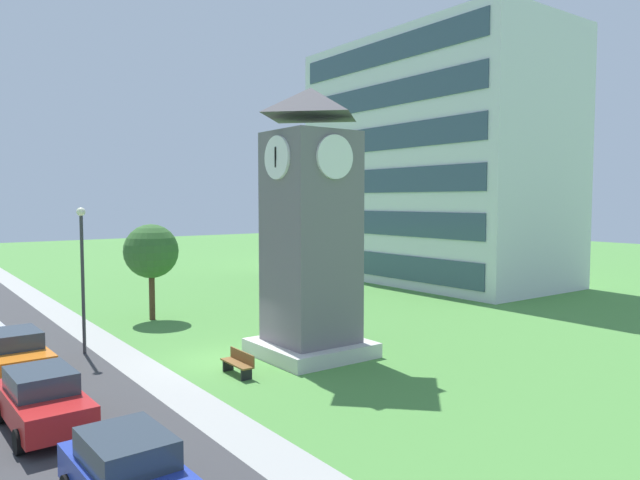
% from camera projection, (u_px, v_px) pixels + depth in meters
% --- Properties ---
extents(ground_plane, '(160.00, 160.00, 0.00)m').
position_uv_depth(ground_plane, '(218.00, 361.00, 23.71)').
color(ground_plane, '#4C893D').
extents(street_asphalt, '(120.00, 7.20, 0.01)m').
position_uv_depth(street_asphalt, '(20.00, 396.00, 19.44)').
color(street_asphalt, '#38383A').
rests_on(street_asphalt, ground).
extents(kerb_strip, '(120.00, 1.60, 0.01)m').
position_uv_depth(kerb_strip, '(150.00, 373.00, 22.04)').
color(kerb_strip, '#9E9E99').
rests_on(kerb_strip, ground).
extents(office_building, '(20.74, 11.11, 19.20)m').
position_uv_depth(office_building, '(434.00, 162.00, 47.53)').
color(office_building, silver).
rests_on(office_building, ground).
extents(clock_tower, '(4.26, 4.26, 11.12)m').
position_uv_depth(clock_tower, '(311.00, 237.00, 24.37)').
color(clock_tower, slate).
rests_on(clock_tower, ground).
extents(park_bench, '(1.80, 0.50, 0.88)m').
position_uv_depth(park_bench, '(239.00, 363.00, 21.82)').
color(park_bench, brown).
rests_on(park_bench, ground).
extents(street_lamp, '(0.36, 0.36, 6.21)m').
position_uv_depth(street_lamp, '(82.00, 264.00, 24.62)').
color(street_lamp, '#333338').
rests_on(street_lamp, ground).
extents(tree_by_building, '(2.94, 2.94, 5.23)m').
position_uv_depth(tree_by_building, '(151.00, 252.00, 31.78)').
color(tree_by_building, '#513823').
rests_on(tree_by_building, ground).
extents(parked_car_orange, '(4.38, 2.11, 1.69)m').
position_uv_depth(parked_car_orange, '(16.00, 353.00, 21.64)').
color(parked_car_orange, orange).
rests_on(parked_car_orange, ground).
extents(parked_car_red, '(4.37, 2.12, 1.69)m').
position_uv_depth(parked_car_red, '(43.00, 400.00, 16.61)').
color(parked_car_red, red).
rests_on(parked_car_red, ground).
extents(parked_car_blue, '(4.27, 2.07, 1.69)m').
position_uv_depth(parked_car_blue, '(130.00, 476.00, 12.02)').
color(parked_car_blue, '#23389E').
rests_on(parked_car_blue, ground).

